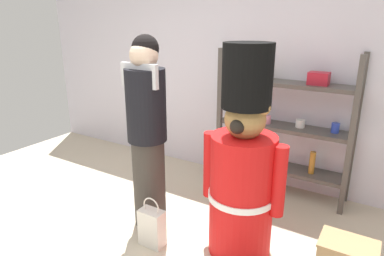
% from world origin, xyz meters
% --- Properties ---
extents(back_wall, '(6.40, 0.12, 2.60)m').
position_xyz_m(back_wall, '(0.00, 2.20, 1.30)').
color(back_wall, silver).
rests_on(back_wall, ground_plane).
extents(merchandise_shelf, '(1.41, 0.35, 1.55)m').
position_xyz_m(merchandise_shelf, '(0.48, 1.98, 0.79)').
color(merchandise_shelf, '#4C4742').
rests_on(merchandise_shelf, ground_plane).
extents(teddy_bear_guard, '(0.68, 0.53, 1.69)m').
position_xyz_m(teddy_bear_guard, '(0.52, 0.80, 0.72)').
color(teddy_bear_guard, red).
rests_on(teddy_bear_guard, ground_plane).
extents(person_shopper, '(0.36, 0.34, 1.72)m').
position_xyz_m(person_shopper, '(-0.36, 0.74, 0.91)').
color(person_shopper, '#38332D').
rests_on(person_shopper, ground_plane).
extents(shopping_bag, '(0.21, 0.12, 0.45)m').
position_xyz_m(shopping_bag, '(-0.13, 0.47, 0.17)').
color(shopping_bag, silver).
rests_on(shopping_bag, ground_plane).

